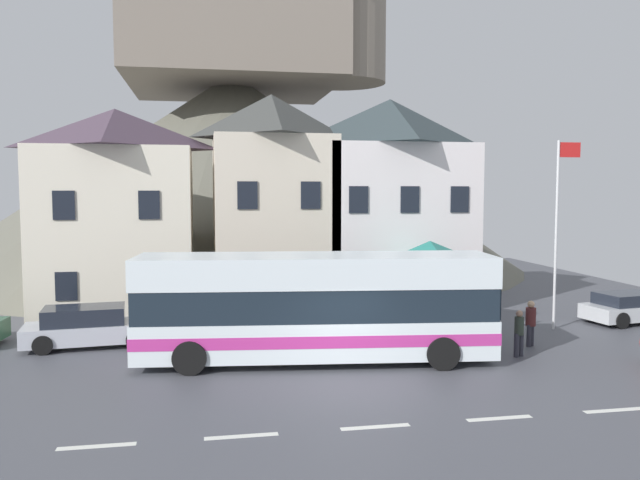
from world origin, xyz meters
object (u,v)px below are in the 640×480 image
object	(u,v)px
pedestrian_02	(471,311)
pedestrian_01	(519,333)
pedestrian_03	(484,320)
flagpole	(558,221)
bus_shelter	(430,255)
parked_car_02	(89,327)
townhouse_02	(389,203)
pedestrian_00	(531,321)
hilltop_castle	(235,162)
townhouse_01	(272,203)
public_bench	(369,308)
transit_bus	(316,308)
parked_car_00	(630,308)
townhouse_00	(117,213)

from	to	relation	value
pedestrian_02	pedestrian_01	bearing A→B (deg)	-83.76
pedestrian_03	flagpole	bearing A→B (deg)	24.98
bus_shelter	parked_car_02	xyz separation A→B (m)	(-12.33, -0.36, -2.22)
townhouse_02	pedestrian_00	xyz separation A→B (m)	(2.52, -8.44, -3.87)
hilltop_castle	townhouse_01	bearing A→B (deg)	-87.42
public_bench	flagpole	size ratio (longest dim) A/B	0.25
pedestrian_01	pedestrian_02	world-z (taller)	pedestrian_02
pedestrian_02	public_bench	size ratio (longest dim) A/B	0.90
pedestrian_01	pedestrian_02	size ratio (longest dim) A/B	0.94
public_bench	pedestrian_00	bearing A→B (deg)	-52.19
hilltop_castle	transit_bus	bearing A→B (deg)	-87.42
townhouse_02	flagpole	bearing A→B (deg)	-51.81
pedestrian_00	public_bench	distance (m)	6.92
bus_shelter	public_bench	size ratio (longest dim) A/B	2.01
transit_bus	hilltop_castle	bearing A→B (deg)	99.12
hilltop_castle	parked_car_00	world-z (taller)	hilltop_castle
bus_shelter	townhouse_01	bearing A→B (deg)	136.19
parked_car_02	pedestrian_03	world-z (taller)	pedestrian_03
townhouse_02	townhouse_00	bearing A→B (deg)	-179.24
bus_shelter	parked_car_02	distance (m)	12.53
townhouse_01	bus_shelter	world-z (taller)	townhouse_01
townhouse_01	pedestrian_00	distance (m)	12.16
townhouse_00	pedestrian_02	xyz separation A→B (m)	(13.18, -6.45, -3.46)
transit_bus	flagpole	world-z (taller)	flagpole
hilltop_castle	flagpole	distance (m)	26.16
bus_shelter	pedestrian_00	xyz separation A→B (m)	(2.51, -3.09, -2.02)
transit_bus	bus_shelter	world-z (taller)	bus_shelter
bus_shelter	flagpole	world-z (taller)	flagpole
townhouse_00	townhouse_02	distance (m)	12.05
townhouse_01	parked_car_00	world-z (taller)	townhouse_01
townhouse_00	pedestrian_01	world-z (taller)	townhouse_00
townhouse_02	pedestrian_01	world-z (taller)	townhouse_02
pedestrian_03	flagpole	distance (m)	5.29
parked_car_02	public_bench	bearing A→B (deg)	8.76
pedestrian_03	public_bench	world-z (taller)	pedestrian_03
parked_car_00	pedestrian_00	xyz separation A→B (m)	(-5.95, -2.90, 0.26)
pedestrian_02	pedestrian_03	xyz separation A→B (m)	(-0.06, -1.27, -0.05)
public_bench	townhouse_00	bearing A→B (deg)	164.69
townhouse_01	transit_bus	size ratio (longest dim) A/B	0.85
parked_car_02	townhouse_02	bearing A→B (deg)	19.21
transit_bus	pedestrian_03	world-z (taller)	transit_bus
hilltop_castle	transit_bus	world-z (taller)	hilltop_castle
townhouse_02	pedestrian_03	xyz separation A→B (m)	(1.09, -7.88, -3.87)
parked_car_02	pedestrian_03	size ratio (longest dim) A/B	2.87
pedestrian_00	public_bench	world-z (taller)	pedestrian_00
pedestrian_01	bus_shelter	bearing A→B (deg)	108.92
townhouse_01	bus_shelter	bearing A→B (deg)	-43.81
townhouse_02	parked_car_02	size ratio (longest dim) A/B	2.09
bus_shelter	pedestrian_02	world-z (taller)	bus_shelter
pedestrian_01	pedestrian_03	bearing A→B (deg)	102.54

